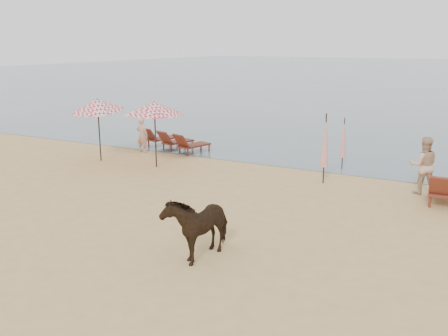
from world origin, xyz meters
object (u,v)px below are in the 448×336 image
object	(u,v)px
lounger_cluster_left	(174,140)
umbrella_open_left_a	(154,108)
umbrella_closed_left	(325,141)
beachgoer_left	(142,135)
umbrella_open_left_b	(98,105)
cow	(198,224)
umbrella_closed_right	(344,138)
beachgoer_right_a	(423,165)

from	to	relation	value
lounger_cluster_left	umbrella_open_left_a	distance (m)	3.70
umbrella_closed_left	beachgoer_left	bearing A→B (deg)	172.46
lounger_cluster_left	umbrella_open_left_b	distance (m)	3.98
cow	beachgoer_left	distance (m)	11.48
beachgoer_left	umbrella_closed_right	bearing A→B (deg)	-173.61
umbrella_open_left_a	umbrella_closed_right	world-z (taller)	umbrella_open_left_a
lounger_cluster_left	umbrella_closed_right	distance (m)	7.73
umbrella_open_left_b	beachgoer_right_a	xyz separation A→B (m)	(12.31, 1.30, -1.36)
umbrella_closed_right	beachgoer_left	size ratio (longest dim) A/B	1.31
umbrella_open_left_a	cow	world-z (taller)	umbrella_open_left_a
lounger_cluster_left	umbrella_open_left_b	world-z (taller)	umbrella_open_left_b
umbrella_closed_right	cow	size ratio (longest dim) A/B	1.14
umbrella_open_left_a	beachgoer_right_a	world-z (taller)	umbrella_open_left_a
beachgoer_left	beachgoer_right_a	bearing A→B (deg)	175.50
umbrella_closed_left	beachgoer_left	distance (m)	8.72
umbrella_open_left_a	beachgoer_left	world-z (taller)	umbrella_open_left_a
umbrella_closed_left	umbrella_closed_right	world-z (taller)	umbrella_closed_left
umbrella_open_left_a	beachgoer_left	bearing A→B (deg)	132.55
umbrella_closed_right	umbrella_open_left_b	bearing A→B (deg)	-160.95
umbrella_closed_left	beachgoer_right_a	xyz separation A→B (m)	(3.17, 0.29, -0.56)
lounger_cluster_left	beachgoer_right_a	bearing A→B (deg)	7.16
umbrella_open_left_b	umbrella_closed_left	xyz separation A→B (m)	(9.14, 1.01, -0.79)
umbrella_open_left_b	beachgoer_left	world-z (taller)	umbrella_open_left_b
beachgoer_left	beachgoer_right_a	xyz separation A→B (m)	(11.79, -0.85, 0.16)
umbrella_open_left_b	cow	size ratio (longest dim) A/B	1.49
umbrella_closed_left	lounger_cluster_left	bearing A→B (deg)	164.12
umbrella_closed_right	beachgoer_right_a	distance (m)	3.63
umbrella_open_left_a	cow	distance (m)	8.73
umbrella_open_left_b	umbrella_closed_left	distance (m)	9.23
umbrella_open_left_a	umbrella_closed_left	distance (m)	6.58
cow	beachgoer_right_a	bearing A→B (deg)	68.41
umbrella_open_left_a	umbrella_closed_left	xyz separation A→B (m)	(6.48, 0.82, -0.81)
umbrella_open_left_a	umbrella_open_left_b	distance (m)	2.67
umbrella_open_left_a	beachgoer_right_a	distance (m)	9.81
cow	umbrella_open_left_b	bearing A→B (deg)	149.42
umbrella_open_left_b	lounger_cluster_left	bearing A→B (deg)	44.51
umbrella_closed_left	umbrella_closed_right	xyz separation A→B (m)	(0.08, 2.17, -0.26)
cow	lounger_cluster_left	bearing A→B (deg)	132.10
umbrella_open_left_b	beachgoer_left	bearing A→B (deg)	56.51
umbrella_open_left_a	umbrella_closed_left	bearing A→B (deg)	2.37
cow	beachgoer_right_a	xyz separation A→B (m)	(3.93, 7.52, 0.19)
umbrella_open_left_b	cow	bearing A→B (deg)	-56.34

